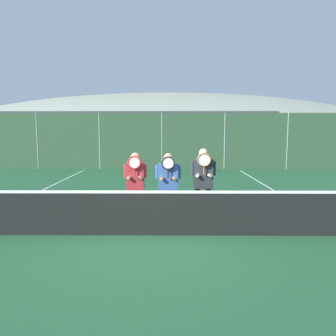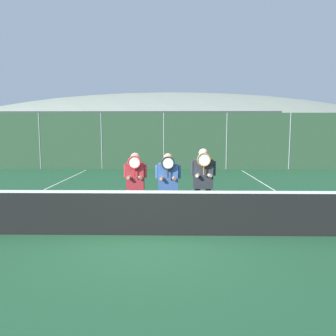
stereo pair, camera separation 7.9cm
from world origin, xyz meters
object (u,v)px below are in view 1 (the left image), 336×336
at_px(player_leftmost, 135,181).
at_px(car_left_of_center, 150,150).
at_px(player_center_left, 168,182).
at_px(car_center, 224,151).
at_px(player_center_right, 203,180).
at_px(car_far_left, 77,150).

bearing_deg(player_leftmost, car_left_of_center, 91.93).
height_order(player_center_left, car_left_of_center, car_left_of_center).
distance_m(player_leftmost, player_center_left, 0.79).
height_order(car_left_of_center, car_center, car_left_of_center).
height_order(player_leftmost, player_center_left, player_leftmost).
height_order(player_center_left, player_center_right, player_center_right).
xyz_separation_m(player_leftmost, car_left_of_center, (-0.44, 12.99, -0.09)).
height_order(car_far_left, car_left_of_center, car_far_left).
bearing_deg(car_far_left, player_center_right, -62.93).
xyz_separation_m(car_far_left, car_left_of_center, (4.71, -0.12, -0.02)).
relative_size(player_center_left, car_far_left, 0.38).
bearing_deg(car_left_of_center, player_center_right, -81.14).
xyz_separation_m(car_far_left, car_center, (9.30, -0.47, -0.04)).
distance_m(player_leftmost, car_far_left, 14.08).
relative_size(car_far_left, car_center, 1.05).
xyz_separation_m(car_left_of_center, car_center, (4.60, -0.36, -0.02)).
bearing_deg(player_center_right, player_center_left, -178.35).
bearing_deg(car_far_left, car_left_of_center, -1.40).
bearing_deg(player_center_left, player_center_right, 1.65).
bearing_deg(car_center, player_center_right, -101.38).
distance_m(player_center_right, car_far_left, 14.81).
distance_m(player_center_left, car_far_left, 14.48).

